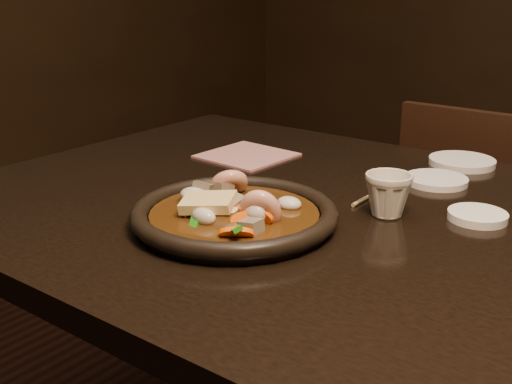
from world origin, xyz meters
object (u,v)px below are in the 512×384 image
Objects in this scene: table at (415,279)px; chair at (479,247)px; plate at (234,215)px; tea_cup at (388,194)px.

table is 1.95× the size of chair.
chair reaches higher than table.
plate is 0.24m from tea_cup.
table is 5.08× the size of plate.
chair is 2.60× the size of plate.
tea_cup is at bearing 154.40° from table.
table is 0.14m from tea_cup.
tea_cup reaches higher than chair.
chair is 0.76m from tea_cup.
tea_cup is (-0.07, 0.03, 0.11)m from table.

